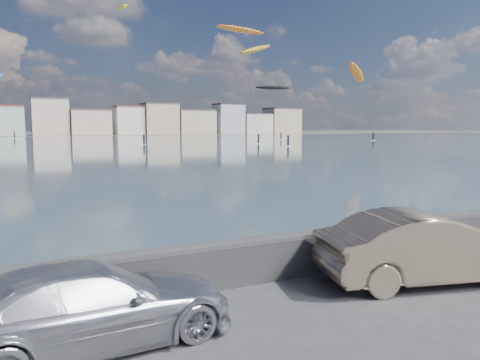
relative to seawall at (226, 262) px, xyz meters
name	(u,v)px	position (x,y,z in m)	size (l,w,h in m)	color
ground	(292,336)	(0.00, -2.70, -0.58)	(700.00, 700.00, 0.00)	#333335
bay_water	(31,145)	(0.00, 88.80, -0.58)	(500.00, 177.00, 0.00)	#375861
far_shore_strip	(18,135)	(0.00, 197.30, -0.57)	(500.00, 60.00, 0.00)	#4C473D
seawall	(226,262)	(0.00, 0.00, 0.00)	(400.00, 0.36, 1.08)	#28282B
far_buildings	(22,119)	(1.31, 183.30, 5.44)	(240.79, 13.26, 14.60)	#B7C6BC
car_silver	(91,305)	(-3.09, -1.54, 0.10)	(1.92, 4.71, 1.37)	silver
car_champagne	(427,247)	(4.22, -1.72, 0.23)	(1.71, 4.90, 1.61)	tan
kitesurfer_1	(256,50)	(38.83, 70.56, 17.17)	(9.96, 13.96, 19.86)	#BF8C19
kitesurfer_7	(123,10)	(18.16, 88.77, 26.23)	(3.69, 12.68, 28.72)	yellow
kitesurfer_8	(273,88)	(64.31, 107.56, 13.71)	(9.28, 15.69, 15.42)	black
kitesurfer_10	(240,31)	(43.36, 86.17, 23.98)	(11.39, 16.29, 25.93)	orange
kitesurfer_11	(357,74)	(77.12, 86.92, 16.35)	(8.19, 9.44, 20.22)	orange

